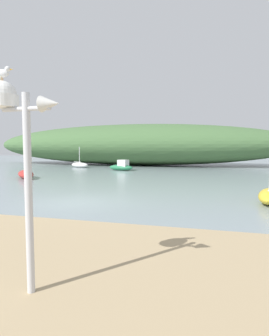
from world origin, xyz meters
TOP-DOWN VIEW (x-y plane):
  - ground_plane at (0.00, 0.00)m, footprint 120.00×120.00m
  - distant_hill at (-4.13, 26.83)m, footprint 43.53×11.41m
  - mast_structure at (2.82, -7.70)m, footprint 1.21×0.47m
  - seagull_on_radar at (2.65, -7.69)m, footprint 0.30×0.14m
  - motorboat_centre_water at (-3.25, 17.12)m, footprint 3.04×1.75m
  - sailboat_west_reach at (8.46, 2.01)m, footprint 1.50×2.70m
  - sailboat_near_shore at (-8.46, 7.91)m, footprint 3.10×3.26m
  - sailboat_off_point at (-9.61, 20.02)m, footprint 2.77×1.72m

SIDE VIEW (x-z plane):
  - ground_plane at x=0.00m, z-range 0.00..0.00m
  - sailboat_off_point at x=-9.61m, z-range -0.95..1.60m
  - sailboat_west_reach at x=8.46m, z-range -1.39..2.08m
  - sailboat_near_shore at x=-8.46m, z-range -1.90..2.61m
  - motorboat_centre_water at x=-3.25m, z-range -0.15..1.01m
  - distant_hill at x=-4.13m, z-range 0.00..5.73m
  - mast_structure at x=2.82m, z-range 1.24..4.58m
  - seagull_on_radar at x=2.65m, z-range 3.56..3.77m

